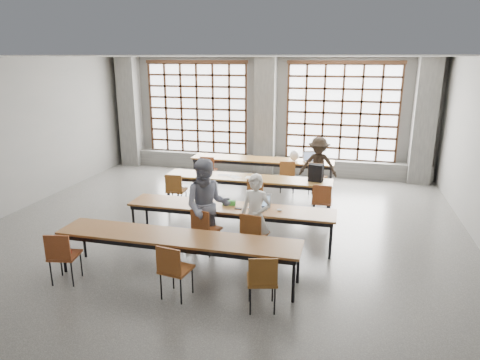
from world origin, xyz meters
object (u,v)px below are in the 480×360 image
Objects in this scene: desk_row_b at (248,180)px; chair_back_left at (208,168)px; desk_row_d at (177,240)px; phone at (238,209)px; desk_row_a at (262,161)px; chair_front_right at (253,231)px; green_box at (229,203)px; laptop_back at (310,159)px; backpack at (316,173)px; chair_near_mid at (173,266)px; chair_near_right at (262,277)px; chair_back_mid at (287,173)px; chair_back_right at (317,175)px; mouse at (279,210)px; chair_mid_left at (175,188)px; chair_mid_centre at (258,194)px; chair_front_left at (204,226)px; student_male at (256,216)px; desk_row_c at (230,210)px; laptop_front at (260,204)px; red_pouch at (64,253)px; student_back at (318,166)px; student_female at (207,206)px; chair_near_left at (62,253)px; plastic_bag at (294,155)px.

chair_back_left reaches higher than desk_row_b.
phone is at bearing 66.53° from desk_row_d.
desk_row_b is at bearing -42.70° from chair_back_left.
desk_row_a is 4.55× the size of chair_front_right.
desk_row_a is 30.77× the size of phone.
green_box reaches higher than phone.
backpack reaches higher than laptop_back.
chair_back_left is 5.77m from chair_near_mid.
desk_row_b is at bearing 105.70° from chair_near_right.
chair_back_mid is (0.77, 1.32, -0.13)m from desk_row_b.
mouse is at bearing -97.39° from chair_back_right.
desk_row_d is at bearing -94.84° from desk_row_b.
chair_near_mid is at bearing -90.79° from desk_row_a.
chair_mid_left and chair_mid_centre have the same top height.
student_male reaches higher than chair_front_left.
laptop_front is at bearing 10.74° from desk_row_c.
mouse is 0.49× the size of red_pouch.
chair_mid_centre is (0.69, 3.05, -0.13)m from desk_row_d.
student_back is at bearing 67.12° from green_box.
student_back reaches higher than desk_row_b.
chair_back_mid is 4.16m from chair_front_left.
chair_near_right is (2.81, -3.67, 0.00)m from chair_mid_left.
student_female is at bearing 171.78° from chair_front_right.
desk_row_d is at bearing 157.60° from chair_near_right.
chair_back_mid is 2.01× the size of laptop_back.
chair_back_left is 1.00× the size of chair_near_left.
laptop_back is (1.42, 6.36, 0.25)m from chair_near_mid.
green_box is (2.09, 2.28, 0.24)m from chair_near_left.
desk_row_a is at bearing 163.98° from student_back.
desk_row_a is 10.00× the size of backpack.
plastic_bag is at bearing 77.60° from chair_front_left.
chair_back_left is 8.98× the size of mouse.
desk_row_b is at bearing 121.03° from chair_mid_centre.
red_pouch is (-2.11, -2.20, -0.28)m from green_box.
chair_near_mid is at bearing -99.06° from chair_back_mid.
chair_mid_centre is at bearing -108.90° from laptop_back.
red_pouch is at bearing -107.73° from desk_row_a.
laptop_back is (0.52, 0.74, 0.25)m from chair_back_mid.
chair_back_mid is at bearing 78.58° from green_box.
mouse is at bearing 34.05° from red_pouch.
chair_back_right is at bearing 103.51° from backpack.
green_box reaches higher than desk_row_c.
laptop_front reaches higher than green_box.
student_back is 3.77m from green_box.
laptop_front is at bearing 58.58° from desk_row_d.
chair_near_right is 2.28m from phone.
laptop_back reaches higher than chair_near_mid.
laptop_back is (0.56, 4.79, 0.25)m from chair_front_right.
student_male is 0.59m from mouse.
chair_back_right and chair_mid_left have the same top height.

